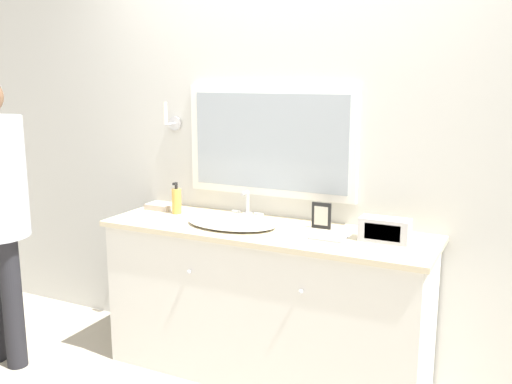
{
  "coord_description": "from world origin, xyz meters",
  "views": [
    {
      "loc": [
        1.3,
        -2.45,
        1.71
      ],
      "look_at": [
        -0.06,
        0.32,
        1.08
      ],
      "focal_mm": 40.0,
      "sensor_mm": 36.0,
      "label": 1
    }
  ],
  "objects_px": {
    "appliance_box": "(385,230)",
    "picture_frame": "(321,216)",
    "sink_basin": "(232,222)",
    "soap_bottle": "(177,201)"
  },
  "relations": [
    {
      "from": "soap_bottle",
      "to": "appliance_box",
      "type": "bearing_deg",
      "value": -1.6
    },
    {
      "from": "soap_bottle",
      "to": "picture_frame",
      "type": "relative_size",
      "value": 1.33
    },
    {
      "from": "soap_bottle",
      "to": "picture_frame",
      "type": "xyz_separation_m",
      "value": [
        0.92,
        0.06,
        -0.01
      ]
    },
    {
      "from": "appliance_box",
      "to": "picture_frame",
      "type": "distance_m",
      "value": 0.39
    },
    {
      "from": "sink_basin",
      "to": "picture_frame",
      "type": "relative_size",
      "value": 3.63
    },
    {
      "from": "sink_basin",
      "to": "picture_frame",
      "type": "distance_m",
      "value": 0.5
    },
    {
      "from": "soap_bottle",
      "to": "sink_basin",
      "type": "bearing_deg",
      "value": -12.12
    },
    {
      "from": "sink_basin",
      "to": "appliance_box",
      "type": "distance_m",
      "value": 0.85
    },
    {
      "from": "sink_basin",
      "to": "soap_bottle",
      "type": "xyz_separation_m",
      "value": [
        -0.44,
        0.09,
        0.06
      ]
    },
    {
      "from": "sink_basin",
      "to": "soap_bottle",
      "type": "bearing_deg",
      "value": 167.88
    }
  ]
}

